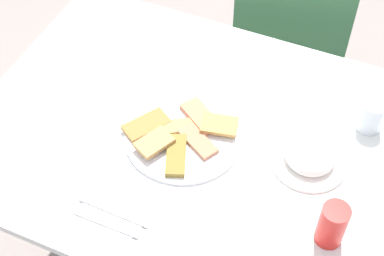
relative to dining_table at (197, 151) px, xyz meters
The scene contains 9 objects.
dining_table is the anchor object (origin of this frame).
dining_chair 0.77m from the dining_table, 85.82° to the left, with size 0.51×0.51×0.89m.
pide_platter 0.10m from the dining_table, 139.03° to the right, with size 0.33×0.32×0.04m.
salad_plate_greens 0.32m from the dining_table, ahead, with size 0.20×0.20×0.07m.
soda_can 0.47m from the dining_table, 22.78° to the right, with size 0.07×0.07×0.12m, color red.
drinking_glass 0.49m from the dining_table, 26.59° to the left, with size 0.07×0.07×0.09m, color silver.
paper_napkin 0.35m from the dining_table, 105.28° to the right, with size 0.16×0.16×0.00m, color white.
fork 0.37m from the dining_table, 104.53° to the right, with size 0.18×0.02×0.01m, color silver.
spoon 0.34m from the dining_table, 106.12° to the right, with size 0.19×0.01×0.01m, color silver.
Camera 1 is at (0.39, -0.94, 2.01)m, focal length 54.84 mm.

